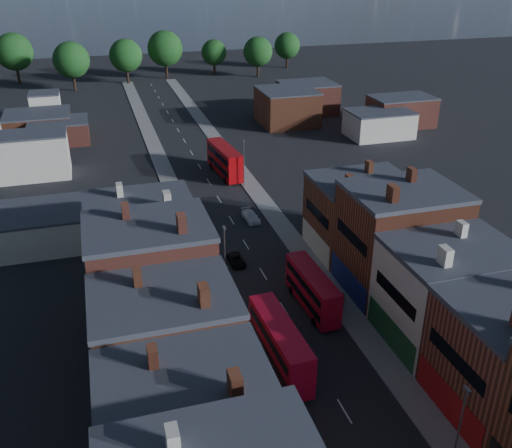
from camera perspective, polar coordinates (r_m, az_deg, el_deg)
pavement_west at (r=84.41m, az=-7.09°, el=0.44°), size 3.00×200.00×0.12m
pavement_east at (r=87.11m, az=1.36°, el=1.48°), size 3.00×200.00×0.12m
lamp_post_1 at (r=46.49m, az=19.72°, el=-18.38°), size 0.25×0.70×8.12m
lamp_post_2 at (r=64.98m, az=-3.12°, el=-2.98°), size 0.25×0.70×8.12m
lamp_post_3 at (r=93.94m, az=-1.23°, el=6.38°), size 0.25×0.70×8.12m
bus_0 at (r=54.61m, az=2.42°, el=-11.92°), size 3.15×11.15×4.77m
bus_1 at (r=63.12m, az=5.66°, el=-6.49°), size 2.87×10.26×4.40m
bus_2 at (r=100.22m, az=-3.15°, el=6.43°), size 3.85×11.98×5.08m
car_2 at (r=72.15m, az=-1.99°, el=-3.61°), size 1.86×3.86×1.06m
car_3 at (r=83.38m, az=-0.52°, el=0.76°), size 2.10×4.58×1.30m
ped_1 at (r=53.10m, az=0.39°, el=-15.35°), size 0.95×0.62×1.82m
ped_3 at (r=64.02m, az=8.70°, el=-7.57°), size 0.70×1.17×1.88m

